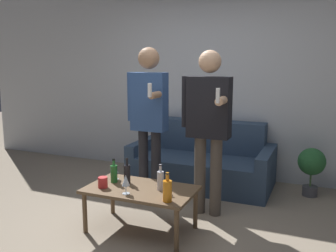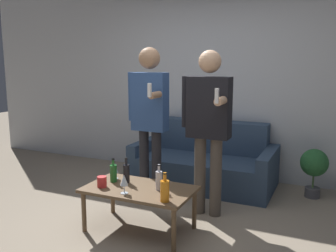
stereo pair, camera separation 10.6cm
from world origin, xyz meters
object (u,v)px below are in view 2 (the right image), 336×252
(coffee_table, at_px, (139,192))
(person_standing_right, at_px, (208,120))
(bottle_orange, at_px, (113,173))
(couch, at_px, (205,163))
(person_standing_left, at_px, (149,112))

(coffee_table, xyz_separation_m, person_standing_right, (0.47, 0.64, 0.64))
(bottle_orange, bearing_deg, person_standing_right, 36.59)
(couch, relative_size, person_standing_left, 1.02)
(couch, relative_size, coffee_table, 1.73)
(bottle_orange, bearing_deg, coffee_table, -9.60)
(couch, xyz_separation_m, person_standing_left, (-0.35, -0.92, 0.78))
(person_standing_right, bearing_deg, person_standing_left, 177.87)
(couch, height_order, bottle_orange, couch)
(bottle_orange, distance_m, person_standing_right, 1.10)
(coffee_table, distance_m, person_standing_right, 1.02)
(couch, bearing_deg, person_standing_right, -70.09)
(couch, xyz_separation_m, person_standing_right, (0.34, -0.95, 0.74))
(bottle_orange, relative_size, person_standing_left, 0.13)
(coffee_table, distance_m, person_standing_left, 0.98)
(couch, bearing_deg, coffee_table, -94.41)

